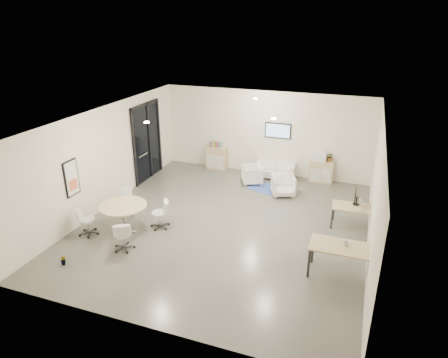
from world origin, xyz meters
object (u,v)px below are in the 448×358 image
loveseat (276,170)px  armchair_right (283,184)px  armchair_left (252,174)px  round_table (123,208)px  desk_rear (355,209)px  sideboard_right (321,171)px  desk_front (343,250)px  sideboard_left (217,158)px

loveseat → armchair_right: armchair_right is taller
loveseat → armchair_left: (-0.69, -0.84, 0.07)m
round_table → desk_rear: bearing=21.4°
sideboard_right → desk_rear: 3.45m
sideboard_right → desk_front: 5.82m
sideboard_left → round_table: 5.64m
sideboard_right → armchair_right: sideboard_right is taller
loveseat → sideboard_left: bearing=172.9°
sideboard_left → sideboard_right: size_ratio=1.07×
sideboard_left → sideboard_right: 4.13m
armchair_right → desk_front: bearing=-82.0°
armchair_left → desk_front: size_ratio=0.48×
sideboard_left → armchair_right: 3.45m
desk_rear → round_table: 6.62m
sideboard_left → sideboard_right: (4.13, 0.00, -0.03)m
sideboard_left → armchair_right: sideboard_left is taller
armchair_left → armchair_right: 1.45m
sideboard_right → armchair_left: size_ratio=1.15×
sideboard_left → round_table: (-0.70, -5.59, 0.28)m
armchair_left → armchair_right: armchair_right is taller
desk_front → round_table: bearing=179.1°
sideboard_left → round_table: bearing=-97.1°
sideboard_left → loveseat: bearing=-3.1°
sideboard_left → armchair_right: bearing=-27.9°
sideboard_left → desk_front: bearing=-47.0°
loveseat → desk_rear: desk_rear is taller
sideboard_left → armchair_left: sideboard_left is taller
armchair_right → sideboard_left: bearing=131.1°
armchair_right → desk_front: size_ratio=0.51×
loveseat → round_table: 6.31m
sideboard_right → round_table: sideboard_right is taller
desk_front → round_table: size_ratio=1.14×
sideboard_left → armchair_left: (1.75, -0.97, -0.08)m
sideboard_right → loveseat: bearing=-175.4°
armchair_left → round_table: 5.24m
desk_front → loveseat: bearing=117.3°
round_table → sideboard_left: bearing=82.9°
desk_rear → armchair_left: bearing=145.3°
sideboard_right → armchair_left: 2.57m
sideboard_right → round_table: (-4.83, -5.59, 0.31)m
armchair_left → round_table: (-2.45, -4.62, 0.36)m
armchair_right → desk_rear: armchair_right is taller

